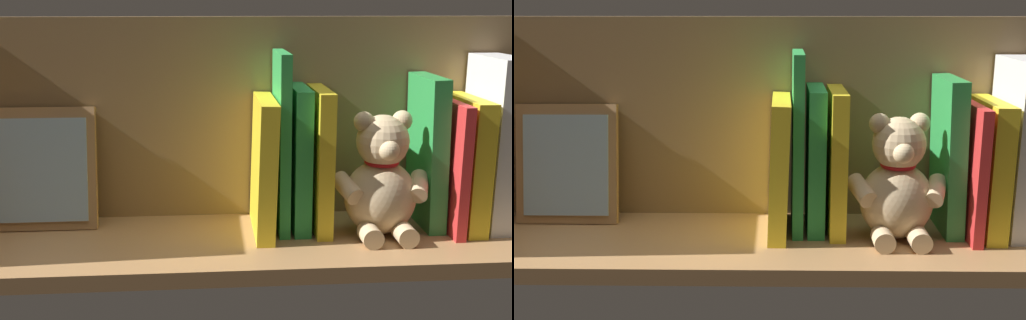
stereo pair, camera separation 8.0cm
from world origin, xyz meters
TOP-DOWN VIEW (x-y plane):
  - ground_plane at (0.00, 0.00)cm, footprint 88.03×24.49cm
  - shelf_back_panel at (0.00, -9.99)cm, footprint 88.03×1.50cm
  - dictionary_thick_white at (-34.90, -2.39)cm, footprint 4.62×12.71cm
  - book_0 at (-30.54, -2.08)cm, footprint 2.87×13.52cm
  - book_1 at (-27.77, -1.74)cm, footprint 1.44×14.21cm
  - book_2 at (-25.20, -3.16)cm, footprint 3.17×11.37cm
  - teddy_bear at (-17.51, 0.78)cm, footprint 14.26×11.13cm
  - book_3 at (-9.30, -2.68)cm, footprint 2.21×12.32cm
  - book_4 at (-6.41, -3.25)cm, footprint 2.37×11.20cm
  - book_5 at (-3.86, -3.24)cm, footprint 1.50×11.20cm
  - book_6 at (-1.25, -1.85)cm, footprint 3.10×13.98cm
  - picture_frame_leaning at (30.24, -6.04)cm, footprint 14.95×4.95cm

SIDE VIEW (x-z plane):
  - ground_plane at x=0.00cm, z-range -2.20..0.00cm
  - teddy_bear at x=-17.51cm, z-range -1.05..16.52cm
  - picture_frame_leaning at x=30.24cm, z-range -0.13..17.44cm
  - book_1 at x=-27.77cm, z-range 0.00..18.66cm
  - book_0 at x=-30.54cm, z-range 0.00..18.92cm
  - book_6 at x=-1.25cm, z-range -0.03..19.18cm
  - book_3 at x=-9.30cm, z-range 0.00..20.33cm
  - book_4 at x=-6.41cm, z-range 0.00..20.55cm
  - book_2 at x=-25.20cm, z-range -0.03..21.96cm
  - dictionary_thick_white at x=-34.90cm, z-range 0.00..24.65cm
  - book_5 at x=-3.86cm, z-range 0.00..25.43cm
  - shelf_back_panel at x=0.00cm, z-range 0.00..30.00cm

